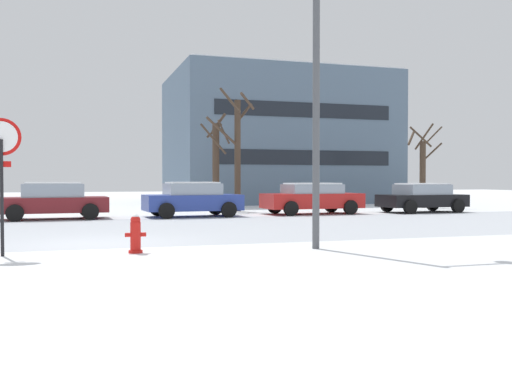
% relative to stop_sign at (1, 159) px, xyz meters
% --- Properties ---
extents(ground_plane, '(120.00, 120.00, 0.00)m').
position_rel_stop_sign_xyz_m(ground_plane, '(1.96, 1.70, -1.96)').
color(ground_plane, white).
extents(road_surface, '(80.00, 9.70, 0.00)m').
position_rel_stop_sign_xyz_m(road_surface, '(1.96, 5.55, -1.96)').
color(road_surface, '#B7BCC4').
rests_on(road_surface, ground).
extents(stop_sign, '(0.76, 0.15, 2.80)m').
position_rel_stop_sign_xyz_m(stop_sign, '(0.00, 0.00, 0.00)').
color(stop_sign, black).
rests_on(stop_sign, ground).
extents(fire_hydrant, '(0.44, 0.30, 0.83)m').
position_rel_stop_sign_xyz_m(fire_hydrant, '(2.63, -0.24, -1.55)').
color(fire_hydrant, red).
rests_on(fire_hydrant, ground).
extents(street_lamp, '(1.79, 0.36, 6.31)m').
position_rel_stop_sign_xyz_m(street_lamp, '(6.87, -0.70, 1.85)').
color(street_lamp, '#4C4F54').
rests_on(street_lamp, ground).
extents(parked_car_maroon, '(4.21, 2.24, 1.45)m').
position_rel_stop_sign_xyz_m(parked_car_maroon, '(0.61, 11.28, -1.23)').
color(parked_car_maroon, maroon).
rests_on(parked_car_maroon, ground).
extents(parked_car_blue, '(4.05, 2.30, 1.46)m').
position_rel_stop_sign_xyz_m(parked_car_blue, '(6.12, 11.11, -1.22)').
color(parked_car_blue, '#283D93').
rests_on(parked_car_blue, ground).
extents(parked_car_red, '(4.52, 2.21, 1.40)m').
position_rel_stop_sign_xyz_m(parked_car_red, '(11.63, 11.32, -1.24)').
color(parked_car_red, red).
rests_on(parked_car_red, ground).
extents(parked_car_black, '(4.14, 2.24, 1.38)m').
position_rel_stop_sign_xyz_m(parked_car_black, '(17.13, 11.01, -1.26)').
color(parked_car_black, black).
rests_on(parked_car_black, ground).
extents(tree_far_left, '(1.77, 1.64, 6.01)m').
position_rel_stop_sign_xyz_m(tree_far_left, '(9.05, 14.48, 1.06)').
color(tree_far_left, '#423326').
rests_on(tree_far_left, ground).
extents(tree_far_right, '(1.83, 1.55, 4.87)m').
position_rel_stop_sign_xyz_m(tree_far_right, '(8.11, 15.10, 0.48)').
color(tree_far_right, '#423326').
rests_on(tree_far_right, ground).
extents(tree_far_mid, '(1.91, 1.83, 4.68)m').
position_rel_stop_sign_xyz_m(tree_far_mid, '(19.71, 14.84, 0.21)').
color(tree_far_mid, '#423326').
rests_on(tree_far_mid, ground).
extents(building_far_right, '(14.27, 10.86, 8.77)m').
position_rel_stop_sign_xyz_m(building_far_right, '(14.88, 25.37, 2.42)').
color(building_far_right, slate).
rests_on(building_far_right, ground).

